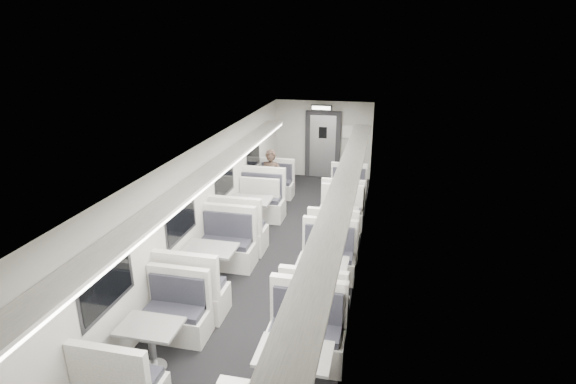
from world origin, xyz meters
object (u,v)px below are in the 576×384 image
at_px(booth_left_a, 269,193).
at_px(booth_left_d, 152,346).
at_px(passenger, 271,180).
at_px(booth_left_c, 211,267).
at_px(booth_left_b, 250,216).
at_px(booth_right_a, 345,199).
at_px(booth_right_d, 294,378).
at_px(booth_right_c, 322,280).
at_px(exit_sign, 321,108).
at_px(booth_right_b, 338,225).
at_px(vestibule_door, 323,145).

distance_m(booth_left_a, booth_left_d, 6.28).
distance_m(booth_left_a, passenger, 0.51).
bearing_deg(booth_left_c, booth_left_b, 90.00).
height_order(booth_right_a, booth_right_d, booth_right_d).
distance_m(booth_left_a, booth_left_c, 4.13).
bearing_deg(booth_right_d, booth_right_c, 90.00).
bearing_deg(booth_left_c, booth_left_a, 90.00).
relative_size(booth_left_b, exit_sign, 3.81).
distance_m(booth_left_c, passenger, 3.91).
bearing_deg(booth_left_c, booth_right_b, 50.46).
distance_m(booth_left_a, booth_right_d, 6.78).
height_order(booth_left_b, booth_left_d, booth_left_b).
bearing_deg(booth_right_c, passenger, 116.00).
bearing_deg(vestibule_door, booth_right_c, -81.74).
relative_size(booth_left_d, vestibule_door, 0.95).
relative_size(booth_left_a, passenger, 1.25).
xyz_separation_m(booth_right_b, passenger, (-1.89, 1.47, 0.42)).
distance_m(booth_right_a, passenger, 1.95).
height_order(booth_left_c, booth_right_a, booth_left_c).
relative_size(booth_left_a, booth_right_b, 0.95).
xyz_separation_m(booth_left_c, vestibule_door, (1.00, 6.91, 0.64)).
distance_m(booth_right_a, booth_right_b, 1.67).
height_order(booth_left_a, booth_right_a, booth_left_a).
bearing_deg(booth_left_a, booth_left_d, -90.00).
distance_m(passenger, vestibule_door, 3.16).
xyz_separation_m(booth_left_b, vestibule_door, (1.00, 4.52, 0.62)).
height_order(booth_right_b, booth_right_c, booth_right_c).
relative_size(booth_left_b, booth_left_c, 1.05).
relative_size(booth_left_b, vestibule_door, 1.12).
relative_size(booth_left_b, booth_left_d, 1.18).
bearing_deg(booth_left_a, booth_left_c, -90.00).
xyz_separation_m(booth_left_c, booth_right_a, (2.00, 4.10, -0.05)).
bearing_deg(booth_right_b, booth_left_c, -129.54).
bearing_deg(exit_sign, booth_left_c, -98.85).
bearing_deg(exit_sign, booth_right_a, -66.73).
bearing_deg(passenger, booth_right_d, -70.30).
bearing_deg(passenger, booth_left_a, 118.33).
height_order(passenger, exit_sign, exit_sign).
bearing_deg(booth_right_a, booth_right_c, -90.00).
bearing_deg(booth_right_a, vestibule_door, 109.57).
xyz_separation_m(booth_right_a, vestibule_door, (-1.00, 2.81, 0.69)).
bearing_deg(vestibule_door, booth_left_d, -96.30).
xyz_separation_m(vestibule_door, exit_sign, (0.00, -0.49, 1.24)).
bearing_deg(exit_sign, booth_left_a, -113.53).
height_order(booth_left_a, booth_right_b, booth_right_b).
distance_m(booth_left_b, booth_left_d, 4.54).
relative_size(booth_right_d, exit_sign, 3.57).
bearing_deg(booth_left_a, booth_right_a, -0.82).
bearing_deg(exit_sign, booth_right_c, -81.12).
bearing_deg(booth_right_b, booth_left_d, -113.62).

